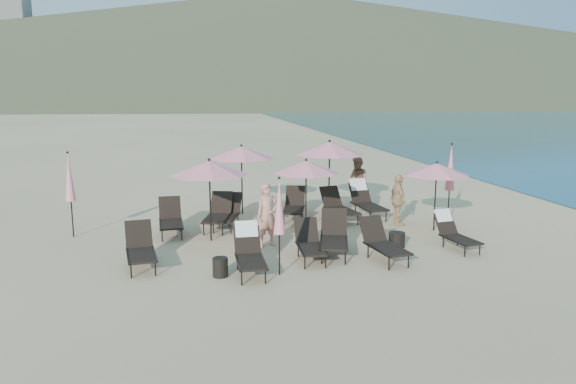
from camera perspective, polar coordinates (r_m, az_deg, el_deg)
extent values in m
plane|color=#D6BA8C|center=(14.33, 4.72, -6.84)|extent=(800.00, 800.00, 0.00)
cone|color=brown|center=(320.37, -0.48, 14.98)|extent=(690.00, 690.00, 55.00)
cone|color=brown|center=(394.28, 17.87, 12.02)|extent=(280.00, 280.00, 32.00)
cube|color=beige|center=(267.10, -27.15, 13.90)|extent=(22.00, 18.00, 48.00)
cube|color=beige|center=(325.99, -19.74, 12.79)|extent=(18.00, 16.00, 38.00)
cube|color=black|center=(13.82, -14.67, -6.25)|extent=(0.77, 1.31, 0.05)
cube|color=black|center=(14.55, -14.93, -4.15)|extent=(0.69, 0.54, 0.64)
cylinder|color=black|center=(13.37, -15.65, -7.73)|extent=(0.04, 0.04, 0.35)
cylinder|color=black|center=(14.40, -15.85, -6.41)|extent=(0.04, 0.04, 0.35)
cylinder|color=black|center=(13.40, -13.32, -7.58)|extent=(0.04, 0.04, 0.35)
cylinder|color=black|center=(14.42, -13.69, -6.27)|extent=(0.04, 0.04, 0.35)
cube|color=black|center=(13.86, -15.98, -6.23)|extent=(0.19, 1.40, 0.04)
cube|color=black|center=(13.89, -13.39, -6.07)|extent=(0.19, 1.40, 0.04)
cube|color=black|center=(12.94, -3.78, -7.13)|extent=(0.67, 1.24, 0.05)
cube|color=black|center=(13.63, -4.17, -4.90)|extent=(0.64, 0.48, 0.63)
cylinder|color=black|center=(12.50, -4.73, -8.69)|extent=(0.04, 0.04, 0.34)
cylinder|color=black|center=(13.49, -5.14, -7.22)|extent=(0.04, 0.04, 0.34)
cylinder|color=black|center=(12.56, -2.31, -8.57)|extent=(0.04, 0.04, 0.34)
cylinder|color=black|center=(13.53, -2.90, -7.12)|extent=(0.04, 0.04, 0.34)
cube|color=black|center=(12.96, -5.15, -7.08)|extent=(0.09, 1.37, 0.04)
cube|color=black|center=(13.02, -2.47, -6.96)|extent=(0.09, 1.37, 0.04)
cube|color=silver|center=(13.71, -4.24, -3.77)|extent=(0.56, 0.30, 0.38)
cube|color=black|center=(13.96, 2.42, -5.83)|extent=(0.68, 1.21, 0.05)
cube|color=black|center=(14.63, 1.87, -3.88)|extent=(0.63, 0.48, 0.60)
cylinder|color=black|center=(13.51, 1.72, -7.17)|extent=(0.04, 0.04, 0.33)
cylinder|color=black|center=(14.46, 1.05, -5.96)|extent=(0.04, 0.04, 0.33)
cylinder|color=black|center=(13.60, 3.84, -7.07)|extent=(0.04, 0.04, 0.33)
cylinder|color=black|center=(14.54, 3.03, -5.87)|extent=(0.04, 0.04, 0.33)
cube|color=black|center=(13.95, 1.19, -5.79)|extent=(0.13, 1.32, 0.04)
cube|color=black|center=(14.06, 3.56, -5.68)|extent=(0.13, 1.32, 0.04)
cube|color=black|center=(14.37, 4.67, -5.18)|extent=(1.04, 1.47, 0.06)
cube|color=black|center=(15.15, 4.70, -3.06)|extent=(0.80, 0.68, 0.68)
cylinder|color=black|center=(13.90, 3.46, -6.57)|extent=(0.04, 0.04, 0.38)
cylinder|color=black|center=(14.99, 3.57, -5.27)|extent=(0.04, 0.04, 0.38)
cylinder|color=black|center=(13.90, 5.84, -6.61)|extent=(0.04, 0.04, 0.38)
cylinder|color=black|center=(14.99, 5.77, -5.31)|extent=(0.04, 0.04, 0.38)
cube|color=black|center=(14.43, 3.35, -5.05)|extent=(0.47, 1.44, 0.04)
cube|color=black|center=(14.43, 5.99, -5.09)|extent=(0.47, 1.44, 0.04)
cube|color=black|center=(14.12, 10.15, -5.73)|extent=(0.80, 1.30, 0.05)
cube|color=black|center=(14.73, 8.59, -3.77)|extent=(0.69, 0.55, 0.63)
cylinder|color=black|center=(13.62, 10.23, -7.16)|extent=(0.04, 0.04, 0.35)
cylinder|color=black|center=(14.50, 8.14, -5.99)|extent=(0.04, 0.04, 0.35)
cylinder|color=black|center=(13.88, 12.14, -6.88)|extent=(0.04, 0.04, 0.35)
cylinder|color=black|center=(14.75, 9.97, -5.75)|extent=(0.04, 0.04, 0.35)
cube|color=black|center=(14.01, 8.95, -5.78)|extent=(0.23, 1.37, 0.04)
cube|color=black|center=(14.31, 11.12, -5.50)|extent=(0.23, 1.37, 0.04)
cube|color=black|center=(15.55, 17.23, -4.68)|extent=(0.70, 1.14, 0.04)
cube|color=black|center=(16.04, 15.73, -3.15)|extent=(0.61, 0.48, 0.55)
cylinder|color=black|center=(15.12, 17.51, -5.77)|extent=(0.03, 0.03, 0.30)
cylinder|color=black|center=(15.82, 15.49, -4.92)|extent=(0.03, 0.03, 0.30)
cylinder|color=black|center=(15.40, 18.89, -5.56)|extent=(0.03, 0.03, 0.30)
cylinder|color=black|center=(16.09, 16.84, -4.73)|extent=(0.03, 0.03, 0.30)
cube|color=black|center=(15.43, 16.33, -4.72)|extent=(0.20, 1.20, 0.04)
cube|color=black|center=(15.74, 17.92, -4.50)|extent=(0.20, 1.20, 0.04)
cube|color=silver|center=(16.10, 15.51, -2.32)|extent=(0.51, 0.32, 0.33)
cube|color=black|center=(16.64, -11.79, -3.22)|extent=(0.68, 1.27, 0.05)
cube|color=black|center=(17.40, -11.92, -1.57)|extent=(0.66, 0.49, 0.65)
cylinder|color=black|center=(16.18, -12.67, -4.35)|extent=(0.04, 0.04, 0.36)
cylinder|color=black|center=(17.22, -12.73, -3.43)|extent=(0.04, 0.04, 0.36)
cylinder|color=black|center=(16.19, -10.74, -4.26)|extent=(0.04, 0.04, 0.36)
cylinder|color=black|center=(17.23, -10.92, -3.35)|extent=(0.04, 0.04, 0.36)
cube|color=black|center=(16.69, -12.88, -3.19)|extent=(0.08, 1.41, 0.04)
cube|color=black|center=(16.70, -10.72, -3.09)|extent=(0.08, 1.41, 0.04)
cube|color=black|center=(17.05, -7.28, -2.70)|extent=(1.00, 1.42, 0.05)
cube|color=black|center=(17.81, -6.76, -1.06)|extent=(0.77, 0.65, 0.66)
cylinder|color=black|center=(16.65, -8.57, -3.76)|extent=(0.04, 0.04, 0.37)
cylinder|color=black|center=(17.70, -7.79, -2.86)|extent=(0.04, 0.04, 0.37)
cylinder|color=black|center=(16.54, -6.67, -3.81)|extent=(0.04, 0.04, 0.37)
cylinder|color=black|center=(17.59, -6.01, -2.90)|extent=(0.04, 0.04, 0.37)
cube|color=black|center=(17.17, -8.30, -2.60)|extent=(0.44, 1.41, 0.04)
cube|color=black|center=(17.04, -6.18, -2.65)|extent=(0.44, 1.41, 0.04)
cube|color=black|center=(17.21, -6.35, -2.62)|extent=(0.99, 1.36, 0.05)
cube|color=black|center=(17.92, -5.80, -1.08)|extent=(0.75, 0.64, 0.63)
cylinder|color=black|center=(16.83, -7.60, -3.60)|extent=(0.04, 0.04, 0.35)
cylinder|color=black|center=(17.82, -6.79, -2.77)|extent=(0.04, 0.04, 0.35)
cylinder|color=black|center=(16.71, -5.83, -3.67)|extent=(0.04, 0.04, 0.35)
cylinder|color=black|center=(17.71, -5.12, -2.82)|extent=(0.04, 0.04, 0.35)
cube|color=black|center=(17.32, -7.30, -2.52)|extent=(0.47, 1.32, 0.04)
cube|color=black|center=(17.19, -5.32, -2.58)|extent=(0.47, 1.32, 0.04)
cube|color=black|center=(18.10, 0.57, -1.86)|extent=(0.97, 1.38, 0.05)
cube|color=black|center=(18.86, 0.74, -0.40)|extent=(0.75, 0.63, 0.64)
cylinder|color=black|center=(17.66, -0.42, -2.81)|extent=(0.04, 0.04, 0.35)
cylinder|color=black|center=(18.70, -0.14, -2.04)|extent=(0.04, 0.04, 0.35)
cylinder|color=black|center=(17.63, 1.34, -2.84)|extent=(0.04, 0.04, 0.35)
cylinder|color=black|center=(18.66, 1.51, -2.06)|extent=(0.04, 0.04, 0.35)
cube|color=black|center=(18.17, -0.40, -1.78)|extent=(0.44, 1.36, 0.04)
cube|color=black|center=(18.13, 1.57, -1.81)|extent=(0.44, 1.36, 0.04)
cube|color=black|center=(18.06, 5.55, -1.92)|extent=(0.87, 1.36, 0.05)
cube|color=black|center=(18.74, 4.37, -0.46)|extent=(0.73, 0.59, 0.65)
cylinder|color=black|center=(17.52, 5.54, -2.96)|extent=(0.04, 0.04, 0.36)
cylinder|color=black|center=(18.47, 3.98, -2.22)|extent=(0.04, 0.04, 0.36)
cylinder|color=black|center=(17.78, 7.11, -2.79)|extent=(0.04, 0.04, 0.36)
cylinder|color=black|center=(18.71, 5.50, -2.07)|extent=(0.04, 0.04, 0.36)
cube|color=black|center=(17.96, 4.58, -1.94)|extent=(0.29, 1.41, 0.04)
cube|color=black|center=(18.25, 6.36, -1.77)|extent=(0.29, 1.41, 0.04)
cube|color=black|center=(18.66, 8.41, -1.54)|extent=(0.80, 1.37, 0.05)
cube|color=black|center=(19.37, 7.31, -0.08)|extent=(0.72, 0.56, 0.67)
cylinder|color=black|center=(18.10, 8.33, -2.55)|extent=(0.04, 0.04, 0.37)
cylinder|color=black|center=(19.09, 6.88, -1.82)|extent=(0.04, 0.04, 0.37)
cylinder|color=black|center=(18.35, 9.93, -2.42)|extent=(0.04, 0.04, 0.37)
cylinder|color=black|center=(19.33, 8.41, -1.70)|extent=(0.04, 0.04, 0.37)
cube|color=black|center=(18.57, 7.43, -1.54)|extent=(0.18, 1.47, 0.04)
cube|color=black|center=(18.85, 9.24, -1.40)|extent=(0.18, 1.47, 0.04)
cube|color=silver|center=(19.47, 7.13, 0.75)|extent=(0.62, 0.36, 0.41)
cylinder|color=black|center=(15.84, -7.91, -1.10)|extent=(0.05, 0.05, 2.19)
cone|color=pink|center=(15.67, -8.00, 2.44)|extent=(2.19, 2.19, 0.40)
sphere|color=black|center=(15.64, -8.02, 3.27)|extent=(0.08, 0.08, 0.08)
cylinder|color=black|center=(16.91, 1.84, -0.52)|extent=(0.04, 0.04, 2.03)
cone|color=pink|center=(16.75, 1.86, 2.56)|extent=(2.03, 2.03, 0.37)
sphere|color=black|center=(16.72, 1.86, 3.29)|extent=(0.08, 0.08, 0.08)
cylinder|color=black|center=(17.37, 14.72, -0.66)|extent=(0.04, 0.04, 1.97)
cone|color=pink|center=(17.22, 14.86, 2.25)|extent=(1.97, 1.97, 0.36)
sphere|color=black|center=(17.19, 14.90, 2.93)|extent=(0.08, 0.08, 0.08)
cylinder|color=black|center=(19.07, -4.70, 1.04)|extent=(0.05, 0.05, 2.22)
cone|color=pink|center=(18.92, -4.75, 4.03)|extent=(2.22, 2.22, 0.40)
sphere|color=black|center=(18.90, -4.76, 4.73)|extent=(0.08, 0.08, 0.08)
cylinder|color=black|center=(19.20, 4.20, 1.31)|extent=(0.05, 0.05, 2.35)
cone|color=pink|center=(19.06, 4.24, 4.46)|extent=(2.35, 2.35, 0.42)
sphere|color=black|center=(19.03, 4.25, 5.19)|extent=(0.09, 0.09, 0.09)
cylinder|color=black|center=(13.02, -0.88, -6.35)|extent=(0.04, 0.04, 0.99)
cone|color=pink|center=(12.73, -0.89, -1.48)|extent=(0.27, 0.27, 1.26)
sphere|color=black|center=(12.60, -0.90, 1.45)|extent=(0.06, 0.06, 0.06)
cylinder|color=black|center=(18.32, 15.98, -1.52)|extent=(0.04, 0.04, 1.11)
cone|color=pink|center=(18.10, 16.19, 2.39)|extent=(0.30, 0.30, 1.41)
sphere|color=black|center=(18.02, 16.31, 4.71)|extent=(0.07, 0.07, 0.07)
cylinder|color=black|center=(17.36, -21.06, -2.56)|extent=(0.04, 0.04, 1.07)
cone|color=pink|center=(17.14, -21.33, 1.41)|extent=(0.29, 0.29, 1.37)
sphere|color=black|center=(17.04, -21.50, 3.77)|extent=(0.07, 0.07, 0.07)
cylinder|color=black|center=(13.08, -6.90, -7.59)|extent=(0.36, 0.36, 0.45)
cylinder|color=black|center=(15.56, 10.99, -4.79)|extent=(0.44, 0.44, 0.41)
imported|color=tan|center=(15.24, -2.11, -2.34)|extent=(0.72, 0.57, 1.74)
imported|color=#94644C|center=(20.53, 7.06, 1.07)|extent=(0.81, 0.97, 1.78)
imported|color=tan|center=(17.79, 11.12, -0.84)|extent=(0.41, 0.95, 1.61)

